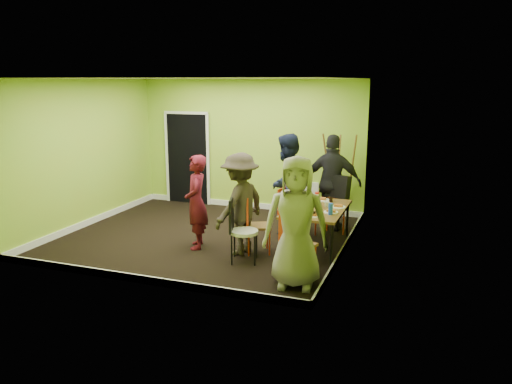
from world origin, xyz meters
TOP-DOWN VIEW (x-y plane):
  - ground at (0.00, 0.00)m, footprint 5.00×5.00m
  - room_walls at (-0.02, 0.04)m, footprint 5.04×4.54m
  - dining_table at (2.05, -0.14)m, footprint 0.90×1.50m
  - chair_left_far at (1.37, 0.51)m, footprint 0.43×0.42m
  - chair_left_near at (1.09, -0.50)m, footprint 0.53×0.53m
  - chair_back_end at (2.15, 1.01)m, footprint 0.61×0.65m
  - chair_front_end at (2.02, -1.34)m, footprint 0.53×0.53m
  - chair_bentwood at (1.03, -0.96)m, footprint 0.49×0.48m
  - easel at (2.01, 2.02)m, footprint 0.70×0.66m
  - plate_near_left at (1.87, 0.27)m, footprint 0.25×0.25m
  - plate_near_right at (1.86, -0.47)m, footprint 0.27×0.27m
  - plate_far_back at (2.02, 0.41)m, footprint 0.26×0.26m
  - plate_far_front at (2.11, -0.66)m, footprint 0.23×0.23m
  - plate_wall_back at (2.37, 0.02)m, footprint 0.24×0.24m
  - plate_wall_front at (2.32, -0.35)m, footprint 0.23×0.23m
  - thermos at (2.03, -0.07)m, footprint 0.07×0.07m
  - blue_bottle at (2.34, -0.46)m, footprint 0.07×0.07m
  - orange_bottle at (1.91, 0.04)m, footprint 0.04×0.04m
  - glass_mid at (1.82, 0.13)m, footprint 0.06×0.06m
  - glass_back at (2.18, 0.35)m, footprint 0.06×0.06m
  - glass_front at (2.12, -0.67)m, footprint 0.07×0.07m
  - cup_a at (1.82, -0.29)m, footprint 0.14×0.14m
  - cup_b at (2.19, -0.01)m, footprint 0.09×0.09m
  - person_standing at (0.11, -0.58)m, footprint 0.58×0.68m
  - person_left_far at (1.28, 0.75)m, footprint 0.81×0.98m
  - person_left_near at (0.90, -0.60)m, footprint 0.90×1.20m
  - person_back_end at (2.04, 1.21)m, footprint 1.07×0.47m
  - person_front_end at (2.10, -1.59)m, footprint 0.97×0.72m

SIDE VIEW (x-z plane):
  - ground at x=0.00m, z-range 0.00..0.00m
  - chair_left_far at x=1.37m, z-range 0.06..0.95m
  - chair_left_near at x=1.09m, z-range 0.06..1.02m
  - chair_bentwood at x=1.03m, z-range 0.05..1.06m
  - chair_front_end at x=2.02m, z-range 0.06..1.08m
  - dining_table at x=2.05m, z-range 0.32..1.07m
  - plate_near_left at x=1.87m, z-range 0.75..0.76m
  - plate_near_right at x=1.86m, z-range 0.75..0.76m
  - plate_far_back at x=2.02m, z-range 0.75..0.76m
  - plate_far_front at x=2.11m, z-range 0.75..0.76m
  - plate_wall_back at x=2.37m, z-range 0.75..0.76m
  - plate_wall_front at x=2.32m, z-range 0.75..0.76m
  - chair_back_end at x=2.15m, z-range 0.22..1.31m
  - person_standing at x=0.11m, z-range 0.00..1.58m
  - orange_bottle at x=1.91m, z-range 0.75..0.83m
  - glass_mid at x=1.82m, z-range 0.75..0.83m
  - cup_b at x=2.19m, z-range 0.75..0.83m
  - glass_front at x=2.12m, z-range 0.75..0.84m
  - glass_back at x=2.18m, z-range 0.75..0.84m
  - cup_a at x=1.82m, z-range 0.75..0.86m
  - person_left_near at x=0.90m, z-range 0.00..1.66m
  - blue_bottle at x=2.34m, z-range 0.75..0.93m
  - thermos at x=2.03m, z-range 0.75..0.97m
  - easel at x=2.01m, z-range -0.01..1.73m
  - person_back_end at x=2.04m, z-range 0.00..1.80m
  - person_front_end at x=2.10m, z-range 0.00..1.81m
  - person_left_far at x=1.28m, z-range 0.00..1.83m
  - room_walls at x=-0.02m, z-range -0.42..2.40m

